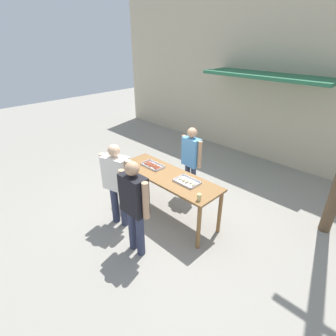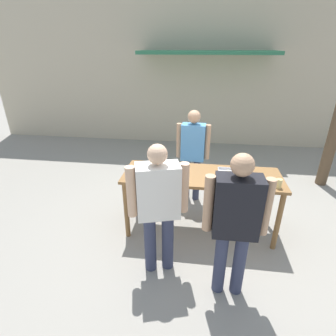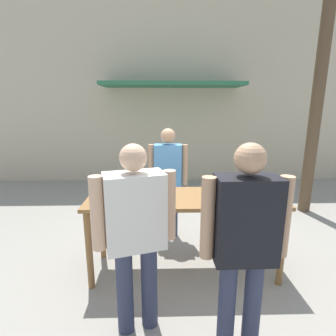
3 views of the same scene
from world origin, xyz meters
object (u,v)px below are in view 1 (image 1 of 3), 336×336
(food_tray_buns, at_px, (187,182))
(condiment_jar_mustard, at_px, (127,162))
(beer_cup, at_px, (199,197))
(person_customer_holding_hotdog, at_px, (117,180))
(person_customer_with_cup, at_px, (134,202))
(condiment_jar_ketchup, at_px, (131,163))
(food_tray_sausages, at_px, (153,166))
(person_server_behind_table, at_px, (191,157))

(food_tray_buns, height_order, condiment_jar_mustard, condiment_jar_mustard)
(condiment_jar_mustard, xyz_separation_m, beer_cup, (1.91, -0.00, 0.02))
(person_customer_holding_hotdog, height_order, person_customer_with_cup, person_customer_with_cup)
(food_tray_buns, height_order, person_customer_holding_hotdog, person_customer_holding_hotdog)
(food_tray_buns, relative_size, condiment_jar_mustard, 5.39)
(condiment_jar_ketchup, bearing_deg, food_tray_sausages, 36.37)
(condiment_jar_ketchup, xyz_separation_m, person_server_behind_table, (0.69, 1.09, 0.01))
(condiment_jar_mustard, xyz_separation_m, person_server_behind_table, (0.79, 1.11, 0.01))
(condiment_jar_mustard, height_order, person_server_behind_table, person_server_behind_table)
(food_tray_buns, bearing_deg, beer_cup, -29.52)
(food_tray_sausages, height_order, beer_cup, beer_cup)
(person_customer_with_cup, bearing_deg, condiment_jar_ketchup, -36.07)
(beer_cup, bearing_deg, food_tray_sausages, 168.56)
(condiment_jar_mustard, relative_size, person_customer_holding_hotdog, 0.05)
(condiment_jar_mustard, distance_m, condiment_jar_ketchup, 0.10)
(condiment_jar_ketchup, distance_m, beer_cup, 1.81)
(beer_cup, bearing_deg, condiment_jar_mustard, 179.96)
(food_tray_buns, relative_size, person_server_behind_table, 0.27)
(food_tray_sausages, xyz_separation_m, person_server_behind_table, (0.32, 0.82, 0.03))
(person_server_behind_table, bearing_deg, beer_cup, -41.47)
(condiment_jar_mustard, relative_size, beer_cup, 0.69)
(food_tray_buns, bearing_deg, condiment_jar_ketchup, -168.05)
(food_tray_sausages, relative_size, person_customer_with_cup, 0.28)
(condiment_jar_mustard, bearing_deg, condiment_jar_ketchup, 9.56)
(food_tray_sausages, distance_m, person_customer_holding_hotdog, 0.88)
(beer_cup, bearing_deg, person_customer_with_cup, -126.71)
(condiment_jar_mustard, distance_m, person_customer_with_cup, 1.54)
(beer_cup, relative_size, person_customer_holding_hotdog, 0.07)
(person_server_behind_table, bearing_deg, food_tray_sausages, -107.81)
(food_tray_buns, xyz_separation_m, person_customer_with_cup, (-0.10, -1.12, 0.05))
(person_customer_with_cup, bearing_deg, condiment_jar_mustard, -33.36)
(food_tray_sausages, relative_size, condiment_jar_mustard, 5.76)
(condiment_jar_ketchup, relative_size, person_server_behind_table, 0.05)
(food_tray_sausages, xyz_separation_m, person_customer_holding_hotdog, (0.01, -0.88, 0.03))
(person_server_behind_table, bearing_deg, person_customer_with_cup, -72.08)
(food_tray_sausages, bearing_deg, condiment_jar_ketchup, -143.63)
(food_tray_sausages, bearing_deg, beer_cup, -11.44)
(condiment_jar_ketchup, xyz_separation_m, beer_cup, (1.81, -0.02, 0.02))
(food_tray_sausages, relative_size, condiment_jar_ketchup, 5.76)
(food_tray_buns, distance_m, person_customer_with_cup, 1.12)
(food_tray_sausages, height_order, condiment_jar_ketchup, condiment_jar_ketchup)
(food_tray_buns, bearing_deg, condiment_jar_mustard, -168.23)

